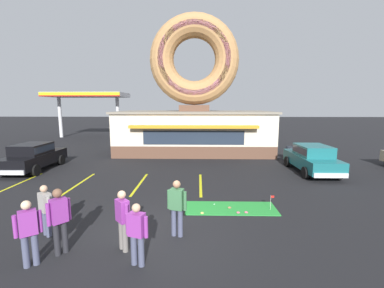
{
  "coord_description": "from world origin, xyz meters",
  "views": [
    {
      "loc": [
        1.24,
        -7.12,
        3.83
      ],
      "look_at": [
        0.94,
        5.0,
        2.0
      ],
      "focal_mm": 24.0,
      "sensor_mm": 36.0,
      "label": 1
    }
  ],
  "objects_px": {
    "pedestrian_crossing_woman": "(137,232)",
    "pedestrian_leather_jacket_man": "(177,206)",
    "pedestrian_hooded_kid": "(59,218)",
    "pedestrian_beanie_man": "(45,208)",
    "golf_ball": "(214,204)",
    "pedestrian_clipboard_woman": "(123,218)",
    "trash_bin": "(290,153)",
    "putting_flag_pin": "(272,199)",
    "pedestrian_blue_sweater_man": "(29,230)",
    "car_teal": "(312,158)",
    "car_black": "(34,156)"
  },
  "relations": [
    {
      "from": "car_teal",
      "to": "pedestrian_beanie_man",
      "type": "height_order",
      "value": "car_teal"
    },
    {
      "from": "car_teal",
      "to": "trash_bin",
      "type": "relative_size",
      "value": 4.68
    },
    {
      "from": "golf_ball",
      "to": "putting_flag_pin",
      "type": "height_order",
      "value": "putting_flag_pin"
    },
    {
      "from": "putting_flag_pin",
      "to": "pedestrian_clipboard_woman",
      "type": "distance_m",
      "value": 5.43
    },
    {
      "from": "putting_flag_pin",
      "to": "pedestrian_beanie_man",
      "type": "distance_m",
      "value": 7.45
    },
    {
      "from": "pedestrian_beanie_man",
      "to": "pedestrian_crossing_woman",
      "type": "relative_size",
      "value": 1.0
    },
    {
      "from": "car_teal",
      "to": "pedestrian_clipboard_woman",
      "type": "height_order",
      "value": "pedestrian_clipboard_woman"
    },
    {
      "from": "car_black",
      "to": "pedestrian_beanie_man",
      "type": "distance_m",
      "value": 9.34
    },
    {
      "from": "car_black",
      "to": "trash_bin",
      "type": "height_order",
      "value": "car_black"
    },
    {
      "from": "car_black",
      "to": "car_teal",
      "type": "height_order",
      "value": "same"
    },
    {
      "from": "pedestrian_beanie_man",
      "to": "pedestrian_hooded_kid",
      "type": "bearing_deg",
      "value": -44.88
    },
    {
      "from": "golf_ball",
      "to": "putting_flag_pin",
      "type": "relative_size",
      "value": 0.08
    },
    {
      "from": "pedestrian_beanie_man",
      "to": "pedestrian_crossing_woman",
      "type": "height_order",
      "value": "pedestrian_crossing_woman"
    },
    {
      "from": "pedestrian_crossing_woman",
      "to": "trash_bin",
      "type": "height_order",
      "value": "pedestrian_crossing_woman"
    },
    {
      "from": "golf_ball",
      "to": "pedestrian_clipboard_woman",
      "type": "height_order",
      "value": "pedestrian_clipboard_woman"
    },
    {
      "from": "pedestrian_clipboard_woman",
      "to": "golf_ball",
      "type": "bearing_deg",
      "value": 50.27
    },
    {
      "from": "car_teal",
      "to": "pedestrian_leather_jacket_man",
      "type": "distance_m",
      "value": 10.32
    },
    {
      "from": "putting_flag_pin",
      "to": "golf_ball",
      "type": "bearing_deg",
      "value": 168.3
    },
    {
      "from": "car_teal",
      "to": "pedestrian_leather_jacket_man",
      "type": "xyz_separation_m",
      "value": [
        -7.13,
        -7.46,
        0.07
      ]
    },
    {
      "from": "pedestrian_leather_jacket_man",
      "to": "pedestrian_clipboard_woman",
      "type": "bearing_deg",
      "value": -150.3
    },
    {
      "from": "pedestrian_blue_sweater_man",
      "to": "pedestrian_hooded_kid",
      "type": "xyz_separation_m",
      "value": [
        0.46,
        0.53,
        0.07
      ]
    },
    {
      "from": "golf_ball",
      "to": "car_teal",
      "type": "relative_size",
      "value": 0.01
    },
    {
      "from": "pedestrian_blue_sweater_man",
      "to": "pedestrian_leather_jacket_man",
      "type": "relative_size",
      "value": 0.97
    },
    {
      "from": "pedestrian_hooded_kid",
      "to": "pedestrian_beanie_man",
      "type": "bearing_deg",
      "value": 135.12
    },
    {
      "from": "pedestrian_hooded_kid",
      "to": "pedestrian_beanie_man",
      "type": "xyz_separation_m",
      "value": [
        -0.92,
        0.92,
        -0.13
      ]
    },
    {
      "from": "golf_ball",
      "to": "pedestrian_leather_jacket_man",
      "type": "distance_m",
      "value": 2.81
    },
    {
      "from": "pedestrian_crossing_woman",
      "to": "car_teal",
      "type": "bearing_deg",
      "value": 48.1
    },
    {
      "from": "putting_flag_pin",
      "to": "pedestrian_clipboard_woman",
      "type": "bearing_deg",
      "value": -149.93
    },
    {
      "from": "car_black",
      "to": "pedestrian_clipboard_woman",
      "type": "relative_size",
      "value": 2.78
    },
    {
      "from": "pedestrian_clipboard_woman",
      "to": "pedestrian_crossing_woman",
      "type": "height_order",
      "value": "pedestrian_clipboard_woman"
    },
    {
      "from": "golf_ball",
      "to": "pedestrian_beanie_man",
      "type": "distance_m",
      "value": 5.7
    },
    {
      "from": "pedestrian_blue_sweater_man",
      "to": "pedestrian_beanie_man",
      "type": "height_order",
      "value": "pedestrian_blue_sweater_man"
    },
    {
      "from": "golf_ball",
      "to": "pedestrian_clipboard_woman",
      "type": "bearing_deg",
      "value": -129.73
    },
    {
      "from": "pedestrian_clipboard_woman",
      "to": "pedestrian_crossing_woman",
      "type": "xyz_separation_m",
      "value": [
        0.53,
        -0.65,
        -0.06
      ]
    },
    {
      "from": "putting_flag_pin",
      "to": "pedestrian_hooded_kid",
      "type": "bearing_deg",
      "value": -154.95
    },
    {
      "from": "pedestrian_beanie_man",
      "to": "pedestrian_crossing_woman",
      "type": "bearing_deg",
      "value": -24.12
    },
    {
      "from": "trash_bin",
      "to": "putting_flag_pin",
      "type": "bearing_deg",
      "value": -112.82
    },
    {
      "from": "trash_bin",
      "to": "car_black",
      "type": "bearing_deg",
      "value": -168.49
    },
    {
      "from": "pedestrian_crossing_woman",
      "to": "car_black",
      "type": "bearing_deg",
      "value": 132.7
    },
    {
      "from": "putting_flag_pin",
      "to": "pedestrian_blue_sweater_man",
      "type": "height_order",
      "value": "pedestrian_blue_sweater_man"
    },
    {
      "from": "pedestrian_leather_jacket_man",
      "to": "car_black",
      "type": "bearing_deg",
      "value": 140.31
    },
    {
      "from": "pedestrian_leather_jacket_man",
      "to": "trash_bin",
      "type": "bearing_deg",
      "value": 56.99
    },
    {
      "from": "car_black",
      "to": "pedestrian_clipboard_woman",
      "type": "xyz_separation_m",
      "value": [
        7.8,
        -8.39,
        0.04
      ]
    },
    {
      "from": "car_black",
      "to": "pedestrian_beanie_man",
      "type": "xyz_separation_m",
      "value": [
        5.32,
        -7.68,
        -0.02
      ]
    },
    {
      "from": "pedestrian_blue_sweater_man",
      "to": "trash_bin",
      "type": "height_order",
      "value": "pedestrian_blue_sweater_man"
    },
    {
      "from": "putting_flag_pin",
      "to": "pedestrian_beanie_man",
      "type": "bearing_deg",
      "value": -164.38
    },
    {
      "from": "pedestrian_crossing_woman",
      "to": "pedestrian_leather_jacket_man",
      "type": "bearing_deg",
      "value": 59.64
    },
    {
      "from": "trash_bin",
      "to": "golf_ball",
      "type": "bearing_deg",
      "value": -124.35
    },
    {
      "from": "pedestrian_clipboard_woman",
      "to": "trash_bin",
      "type": "xyz_separation_m",
      "value": [
        8.46,
        11.7,
        -0.41
      ]
    },
    {
      "from": "car_teal",
      "to": "pedestrian_hooded_kid",
      "type": "relative_size",
      "value": 2.6
    }
  ]
}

